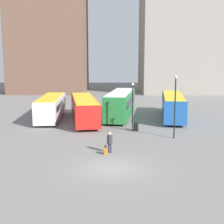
% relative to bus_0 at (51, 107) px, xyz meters
% --- Properties ---
extents(ground_plane, '(160.00, 160.00, 0.00)m').
position_rel_bus_0_xyz_m(ground_plane, '(7.54, -17.48, -1.54)').
color(ground_plane, slate).
extents(building_block_left, '(16.18, 15.21, 27.80)m').
position_rel_bus_0_xyz_m(building_block_left, '(-6.83, 34.06, 12.36)').
color(building_block_left, brown).
rests_on(building_block_left, ground_plane).
extents(building_block_right, '(31.22, 16.18, 32.60)m').
position_rel_bus_0_xyz_m(building_block_right, '(29.44, 34.06, 14.76)').
color(building_block_right, gray).
rests_on(building_block_right, ground_plane).
extents(bus_0, '(2.97, 10.31, 2.82)m').
position_rel_bus_0_xyz_m(bus_0, '(0.00, 0.00, 0.00)').
color(bus_0, silver).
rests_on(bus_0, ground_plane).
extents(bus_1, '(4.58, 12.21, 2.83)m').
position_rel_bus_0_xyz_m(bus_1, '(4.16, -1.16, 0.02)').
color(bus_1, red).
rests_on(bus_1, ground_plane).
extents(bus_2, '(4.24, 11.25, 3.30)m').
position_rel_bus_0_xyz_m(bus_2, '(8.53, 1.22, 0.25)').
color(bus_2, '#237A38').
rests_on(bus_2, ground_plane).
extents(bus_3, '(4.05, 12.06, 2.95)m').
position_rel_bus_0_xyz_m(bus_3, '(15.10, 0.97, 0.08)').
color(bus_3, '#1E56A3').
rests_on(bus_3, ground_plane).
extents(traveler, '(0.47, 0.47, 1.66)m').
position_rel_bus_0_xyz_m(traveler, '(7.40, -13.97, -0.55)').
color(traveler, '#382D4C').
rests_on(traveler, ground_plane).
extents(suitcase, '(0.30, 0.44, 0.79)m').
position_rel_bus_0_xyz_m(suitcase, '(7.10, -14.39, -1.26)').
color(suitcase, '#B27A1E').
rests_on(suitcase, ground_plane).
extents(lamp_post_0, '(0.28, 0.28, 5.84)m').
position_rel_bus_0_xyz_m(lamp_post_0, '(13.33, -9.36, 1.89)').
color(lamp_post_0, black).
rests_on(lamp_post_0, ground_plane).
extents(lamp_post_1, '(0.28, 0.28, 4.96)m').
position_rel_bus_0_xyz_m(lamp_post_1, '(9.60, -6.51, 1.43)').
color(lamp_post_1, black).
rests_on(lamp_post_1, ground_plane).
extents(trash_bin, '(0.52, 0.52, 0.85)m').
position_rel_bus_0_xyz_m(trash_bin, '(10.00, -6.26, -1.11)').
color(trash_bin, black).
rests_on(trash_bin, ground_plane).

